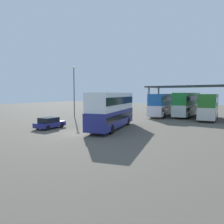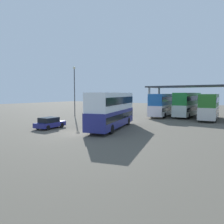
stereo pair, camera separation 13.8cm
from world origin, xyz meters
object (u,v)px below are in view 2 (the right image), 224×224
(double_decker_main, at_px, (112,109))
(parked_hatchback, at_px, (50,123))
(double_decker_mid_row, at_px, (188,104))
(double_decker_far_right, at_px, (209,106))
(lamppost_tall, at_px, (74,86))
(double_decker_near_canopy, at_px, (164,104))

(double_decker_main, xyz_separation_m, parked_hatchback, (-6.25, -4.16, -1.68))
(double_decker_mid_row, xyz_separation_m, double_decker_far_right, (4.14, -2.47, -0.11))
(double_decker_main, bearing_deg, double_decker_far_right, -40.62)
(double_decker_far_right, height_order, lamppost_tall, lamppost_tall)
(double_decker_main, height_order, parked_hatchback, double_decker_main)
(double_decker_near_canopy, xyz_separation_m, double_decker_far_right, (8.13, -1.22, -0.01))
(double_decker_near_canopy, height_order, lamppost_tall, lamppost_tall)
(double_decker_mid_row, xyz_separation_m, lamppost_tall, (-17.25, -11.07, 3.23))
(double_decker_main, height_order, lamppost_tall, lamppost_tall)
(parked_hatchback, bearing_deg, double_decker_main, -61.69)
(double_decker_mid_row, height_order, double_decker_far_right, double_decker_mid_row)
(double_decker_near_canopy, distance_m, double_decker_far_right, 8.22)
(double_decker_mid_row, bearing_deg, lamppost_tall, 121.49)
(parked_hatchback, height_order, double_decker_far_right, double_decker_far_right)
(double_decker_main, distance_m, double_decker_far_right, 18.09)
(double_decker_main, relative_size, parked_hatchback, 2.84)
(double_decker_far_right, xyz_separation_m, lamppost_tall, (-21.38, -8.59, 3.34))
(double_decker_near_canopy, xyz_separation_m, double_decker_mid_row, (4.00, 1.26, 0.10))
(parked_hatchback, relative_size, lamppost_tall, 0.43)
(double_decker_main, height_order, double_decker_near_canopy, double_decker_main)
(lamppost_tall, bearing_deg, double_decker_far_right, 21.89)
(double_decker_main, bearing_deg, lamppost_tall, 44.90)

